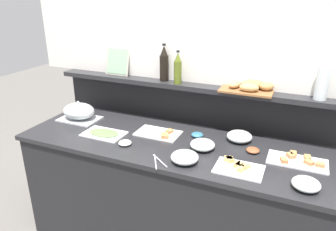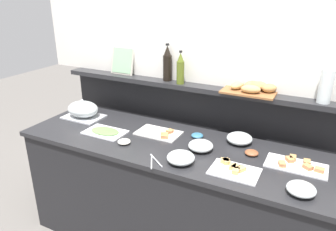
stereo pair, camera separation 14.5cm
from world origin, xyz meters
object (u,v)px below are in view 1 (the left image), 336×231
object	(u,v)px
sandwich_platter_rear	(298,161)
serving_cloche	(79,112)
sandwich_platter_front	(160,133)
sandwich_platter_side	(238,167)
glass_bowl_large	(239,137)
olive_oil_bottle	(178,69)
glass_bowl_small	(306,184)
serving_tongs	(157,161)
bread_basket	(251,86)
framed_picture	(118,61)
condiment_bowl_red	(197,135)
condiment_bowl_teal	(253,150)
wine_bottle_dark	(164,64)
water_carafe	(322,84)
condiment_bowl_dark	(125,143)
cold_cuts_platter	(104,133)
glass_bowl_medium	(203,145)
glass_bowl_extra	(185,158)

from	to	relation	value
sandwich_platter_rear	serving_cloche	xyz separation A→B (m)	(-1.79, 0.03, 0.06)
sandwich_platter_front	serving_cloche	size ratio (longest dim) A/B	1.01
sandwich_platter_side	glass_bowl_large	xyz separation A→B (m)	(-0.08, 0.40, 0.02)
sandwich_platter_side	olive_oil_bottle	size ratio (longest dim) A/B	1.09
glass_bowl_small	serving_cloche	bearing A→B (deg)	169.74
sandwich_platter_rear	glass_bowl_small	size ratio (longest dim) A/B	2.36
sandwich_platter_front	glass_bowl_small	world-z (taller)	glass_bowl_small
serving_tongs	bread_basket	world-z (taller)	bread_basket
framed_picture	condiment_bowl_red	bearing A→B (deg)	-20.16
condiment_bowl_teal	olive_oil_bottle	bearing A→B (deg)	153.55
sandwich_platter_front	wine_bottle_dark	distance (m)	0.62
sandwich_platter_side	olive_oil_bottle	bearing A→B (deg)	137.17
glass_bowl_large	sandwich_platter_rear	bearing A→B (deg)	-21.02
sandwich_platter_front	water_carafe	size ratio (longest dim) A/B	1.47
sandwich_platter_side	sandwich_platter_front	distance (m)	0.73
glass_bowl_small	serving_tongs	distance (m)	0.91
glass_bowl_large	wine_bottle_dark	size ratio (longest dim) A/B	0.60
condiment_bowl_red	wine_bottle_dark	bearing A→B (deg)	143.44
sandwich_platter_front	serving_tongs	xyz separation A→B (m)	(0.16, -0.39, -0.00)
glass_bowl_large	framed_picture	size ratio (longest dim) A/B	0.75
condiment_bowl_teal	bread_basket	bearing A→B (deg)	106.17
condiment_bowl_dark	olive_oil_bottle	xyz separation A→B (m)	(0.16, 0.61, 0.43)
condiment_bowl_teal	condiment_bowl_dark	bearing A→B (deg)	-163.61
condiment_bowl_dark	cold_cuts_platter	bearing A→B (deg)	159.76
serving_cloche	condiment_bowl_red	world-z (taller)	serving_cloche
glass_bowl_medium	water_carafe	bearing A→B (deg)	33.14
glass_bowl_large	condiment_bowl_teal	world-z (taller)	glass_bowl_large
condiment_bowl_red	framed_picture	distance (m)	1.04
sandwich_platter_side	serving_cloche	bearing A→B (deg)	169.45
cold_cuts_platter	serving_cloche	size ratio (longest dim) A/B	0.96
glass_bowl_extra	framed_picture	xyz separation A→B (m)	(-0.94, 0.73, 0.42)
cold_cuts_platter	glass_bowl_extra	size ratio (longest dim) A/B	1.77
serving_tongs	wine_bottle_dark	size ratio (longest dim) A/B	0.53
sandwich_platter_side	glass_bowl_large	distance (m)	0.41
glass_bowl_extra	sandwich_platter_rear	bearing A→B (deg)	23.35
sandwich_platter_side	wine_bottle_dark	distance (m)	1.14
glass_bowl_extra	glass_bowl_medium	bearing A→B (deg)	77.27
glass_bowl_small	water_carafe	distance (m)	0.81
olive_oil_bottle	glass_bowl_extra	bearing A→B (deg)	-64.31
condiment_bowl_red	framed_picture	size ratio (longest dim) A/B	0.37
glass_bowl_medium	glass_bowl_extra	xyz separation A→B (m)	(-0.05, -0.23, 0.00)
olive_oil_bottle	bread_basket	world-z (taller)	olive_oil_bottle
wine_bottle_dark	glass_bowl_extra	bearing A→B (deg)	-56.87
wine_bottle_dark	condiment_bowl_dark	bearing A→B (deg)	-91.98
olive_oil_bottle	serving_tongs	bearing A→B (deg)	-78.07
cold_cuts_platter	glass_bowl_small	bearing A→B (deg)	-6.13
glass_bowl_medium	condiment_bowl_dark	distance (m)	0.56
sandwich_platter_front	serving_tongs	distance (m)	0.43
sandwich_platter_rear	sandwich_platter_side	size ratio (longest dim) A/B	1.25
serving_tongs	olive_oil_bottle	xyz separation A→B (m)	(-0.16, 0.74, 0.44)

